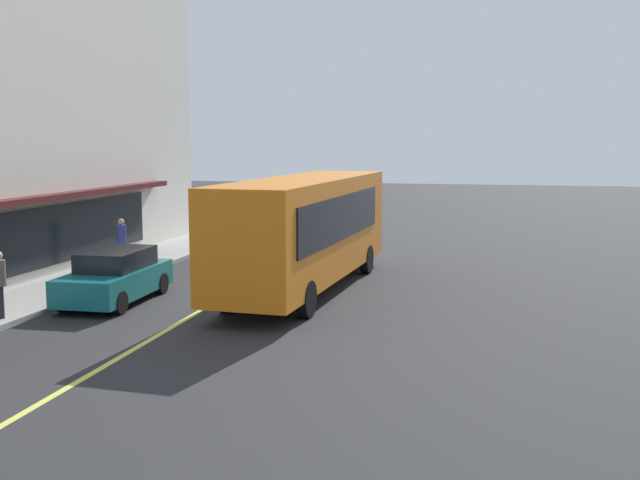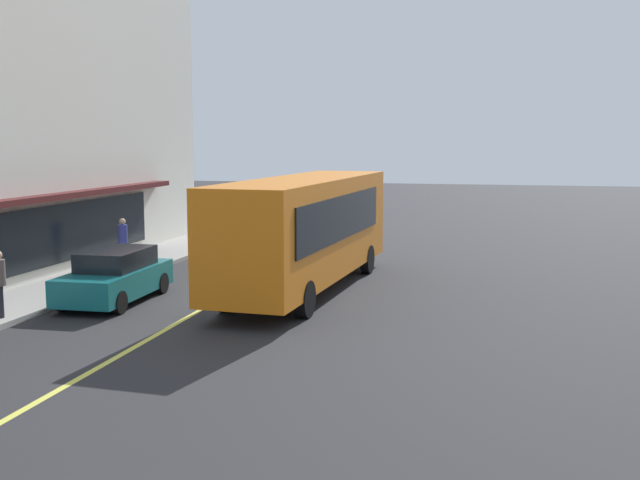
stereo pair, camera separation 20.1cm
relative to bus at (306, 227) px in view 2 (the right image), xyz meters
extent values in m
plane|color=#28282B|center=(-1.84, 2.13, -1.99)|extent=(120.00, 120.00, 0.00)
cube|color=#9E9B93|center=(-1.84, 7.40, -1.91)|extent=(80.00, 2.67, 0.15)
cube|color=#D8D14C|center=(-1.84, 2.13, -1.98)|extent=(36.00, 0.16, 0.01)
cube|color=#4C1919|center=(-1.84, 8.48, 0.81)|extent=(19.47, 0.70, 0.20)
cube|color=black|center=(-1.84, 8.70, -0.49)|extent=(16.69, 0.08, 2.00)
cube|color=orange|center=(-0.04, 0.00, 0.01)|extent=(11.13, 3.16, 3.00)
cube|color=black|center=(5.40, -0.33, 0.37)|extent=(0.25, 2.10, 1.80)
cube|color=black|center=(-0.26, 1.29, 0.37)|extent=(8.79, 0.60, 1.32)
cube|color=black|center=(-0.41, -1.25, 0.37)|extent=(8.79, 0.60, 1.32)
cube|color=#0CF259|center=(5.47, -0.33, 1.26)|extent=(0.20, 1.90, 0.36)
cube|color=#2D2D33|center=(5.50, -0.34, -1.24)|extent=(0.31, 2.41, 0.40)
cylinder|color=black|center=(3.54, 0.92, -1.49)|extent=(1.02, 0.36, 1.00)
cylinder|color=black|center=(3.41, -1.34, -1.49)|extent=(1.02, 0.36, 1.00)
cylinder|color=black|center=(-3.48, 1.34, -1.49)|extent=(1.02, 0.36, 1.00)
cylinder|color=black|center=(-3.62, -0.91, -1.49)|extent=(1.02, 0.36, 1.00)
cube|color=#14666B|center=(-2.98, 4.94, -1.39)|extent=(4.35, 1.93, 0.75)
cube|color=black|center=(-2.83, 4.94, -0.74)|extent=(2.45, 1.58, 0.55)
cylinder|color=black|center=(-4.38, 4.08, -1.67)|extent=(0.65, 0.24, 0.64)
cylinder|color=black|center=(-4.43, 5.72, -1.67)|extent=(0.65, 0.24, 0.64)
cylinder|color=black|center=(-1.54, 4.16, -1.67)|extent=(0.65, 0.24, 0.64)
cylinder|color=black|center=(-1.59, 5.80, -1.67)|extent=(0.65, 0.24, 0.64)
cylinder|color=black|center=(-6.05, 6.51, -1.42)|extent=(0.18, 0.18, 0.84)
cylinder|color=black|center=(2.09, 7.33, -1.42)|extent=(0.18, 0.18, 0.83)
cylinder|color=#33388C|center=(2.09, 7.33, -0.68)|extent=(0.34, 0.34, 0.66)
sphere|color=tan|center=(2.09, 7.33, -0.23)|extent=(0.23, 0.23, 0.23)
camera|label=1|loc=(-22.88, -5.71, 2.71)|focal=43.11mm
camera|label=2|loc=(-22.83, -5.91, 2.71)|focal=43.11mm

